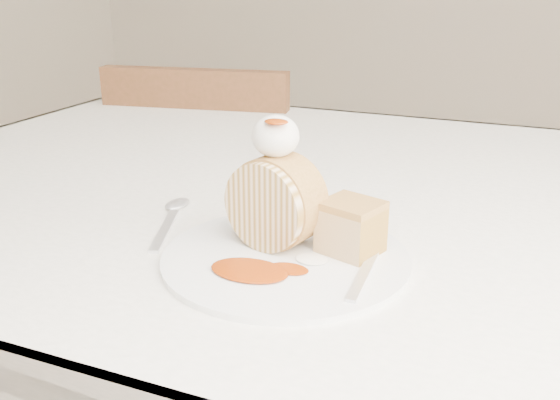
% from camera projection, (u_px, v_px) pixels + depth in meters
% --- Properties ---
extents(table, '(1.40, 0.90, 0.75)m').
position_uv_depth(table, '(362.00, 254.00, 0.83)').
color(table, white).
rests_on(table, ground).
extents(chair_far, '(0.45, 0.45, 0.83)m').
position_uv_depth(chair_far, '(214.00, 216.00, 1.46)').
color(chair_far, brown).
rests_on(chair_far, ground).
extents(plate, '(0.30, 0.30, 0.01)m').
position_uv_depth(plate, '(286.00, 258.00, 0.60)').
color(plate, white).
rests_on(plate, table).
extents(roulade_slice, '(0.10, 0.07, 0.09)m').
position_uv_depth(roulade_slice, '(275.00, 202.00, 0.61)').
color(roulade_slice, beige).
rests_on(roulade_slice, plate).
extents(cake_chunk, '(0.07, 0.06, 0.04)m').
position_uv_depth(cake_chunk, '(351.00, 230.00, 0.60)').
color(cake_chunk, '#B27C43').
rests_on(cake_chunk, plate).
extents(whipped_cream, '(0.05, 0.05, 0.04)m').
position_uv_depth(whipped_cream, '(276.00, 136.00, 0.60)').
color(whipped_cream, white).
rests_on(whipped_cream, roulade_slice).
extents(caramel_drizzle, '(0.02, 0.02, 0.01)m').
position_uv_depth(caramel_drizzle, '(276.00, 116.00, 0.57)').
color(caramel_drizzle, '#902E06').
rests_on(caramel_drizzle, whipped_cream).
extents(caramel_pool, '(0.09, 0.07, 0.00)m').
position_uv_depth(caramel_pool, '(249.00, 270.00, 0.57)').
color(caramel_pool, '#902E06').
rests_on(caramel_pool, plate).
extents(fork, '(0.03, 0.14, 0.00)m').
position_uv_depth(fork, '(363.00, 275.00, 0.56)').
color(fork, silver).
rests_on(fork, plate).
extents(spoon, '(0.07, 0.14, 0.00)m').
position_uv_depth(spoon, '(165.00, 230.00, 0.67)').
color(spoon, silver).
rests_on(spoon, table).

